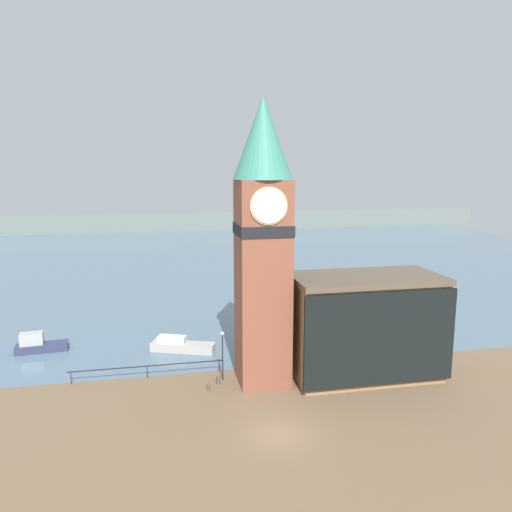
% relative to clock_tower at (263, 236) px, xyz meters
% --- Properties ---
extents(ground_plane, '(160.00, 160.00, 0.00)m').
position_rel_clock_tower_xyz_m(ground_plane, '(-0.78, -8.76, -12.29)').
color(ground_plane, brown).
extents(water, '(160.00, 120.00, 0.00)m').
position_rel_clock_tower_xyz_m(water, '(-0.78, 62.75, -12.30)').
color(water, slate).
rests_on(water, ground_plane).
extents(far_shoreline, '(180.00, 3.00, 5.00)m').
position_rel_clock_tower_xyz_m(far_shoreline, '(-0.78, 102.75, -9.79)').
color(far_shoreline, slate).
rests_on(far_shoreline, water).
extents(pier_railing, '(12.97, 0.08, 1.09)m').
position_rel_clock_tower_xyz_m(pier_railing, '(-9.54, 2.50, -11.33)').
color(pier_railing, '#232328').
rests_on(pier_railing, ground_plane).
extents(clock_tower, '(4.70, 4.70, 23.13)m').
position_rel_clock_tower_xyz_m(clock_tower, '(0.00, 0.00, 0.00)').
color(clock_tower, brown).
rests_on(clock_tower, ground_plane).
extents(pier_building, '(12.71, 6.53, 8.82)m').
position_rel_clock_tower_xyz_m(pier_building, '(8.79, -0.70, -7.86)').
color(pier_building, '#9E754C').
rests_on(pier_building, ground_plane).
extents(boat_near, '(6.38, 3.68, 1.48)m').
position_rel_clock_tower_xyz_m(boat_near, '(-6.35, 8.29, -11.73)').
color(boat_near, '#B7B2A8').
rests_on(boat_near, water).
extents(boat_far, '(4.91, 1.96, 1.98)m').
position_rel_clock_tower_xyz_m(boat_far, '(-19.96, 10.90, -11.58)').
color(boat_far, '#333856').
rests_on(boat_far, water).
extents(mooring_bollard_near, '(0.30, 0.30, 0.65)m').
position_rel_clock_tower_xyz_m(mooring_bollard_near, '(-4.67, -1.01, -11.94)').
color(mooring_bollard_near, brown).
rests_on(mooring_bollard_near, ground_plane).
extents(mooring_bollard_far, '(0.37, 0.37, 0.81)m').
position_rel_clock_tower_xyz_m(mooring_bollard_far, '(-3.74, 0.07, -11.86)').
color(mooring_bollard_far, brown).
rests_on(mooring_bollard_far, ground_plane).
extents(lamp_post, '(0.32, 0.32, 4.26)m').
position_rel_clock_tower_xyz_m(lamp_post, '(-3.27, 0.77, -9.35)').
color(lamp_post, black).
rests_on(lamp_post, ground_plane).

